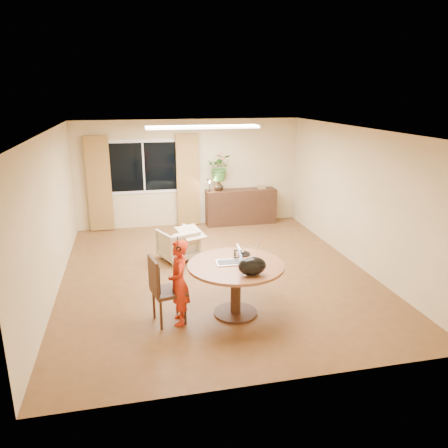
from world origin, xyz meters
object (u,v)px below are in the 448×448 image
Objects in this scene: armchair at (178,244)px; dining_table at (236,275)px; child at (179,282)px; sideboard at (241,207)px; dining_chair at (169,289)px.

dining_table is at bearing 80.15° from armchair.
dining_table is 1.13× the size of child.
child is 1.82× the size of armchair.
armchair is 2.82m from sideboard.
child is (-0.85, -0.07, -0.01)m from dining_table.
child is at bearing -175.46° from dining_table.
armchair is at bearing -131.05° from sideboard.
sideboard is at bearing 74.42° from dining_table.
child is 0.71× the size of sideboard.
dining_table reaches higher than armchair.
child reaches higher than sideboard.
sideboard is at bearing -154.03° from armchair.
sideboard is (2.12, 4.65, -0.19)m from child.
dining_chair is at bearing -109.30° from child.
armchair is (0.28, 2.52, -0.31)m from child.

